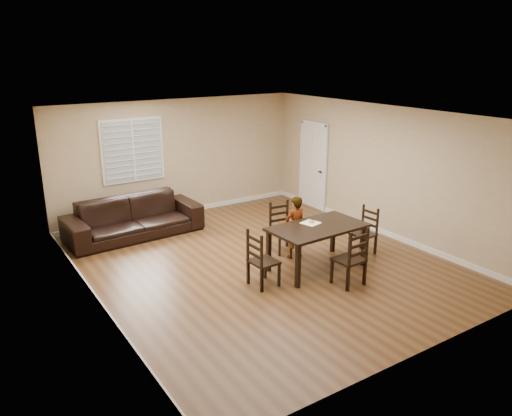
{
  "coord_description": "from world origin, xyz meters",
  "views": [
    {
      "loc": [
        -4.7,
        -7.03,
        3.74
      ],
      "look_at": [
        0.01,
        0.21,
        1.0
      ],
      "focal_mm": 35.0,
      "sensor_mm": 36.0,
      "label": 1
    }
  ],
  "objects_px": {
    "chair_left": "(258,262)",
    "child": "(295,227)",
    "dining_table": "(318,231)",
    "chair_far": "(354,261)",
    "sofa": "(134,217)",
    "chair_right": "(367,232)",
    "donut": "(312,221)",
    "chair_near": "(280,228)"
  },
  "relations": [
    {
      "from": "chair_far",
      "to": "donut",
      "type": "distance_m",
      "value": 1.15
    },
    {
      "from": "dining_table",
      "to": "sofa",
      "type": "bearing_deg",
      "value": 120.6
    },
    {
      "from": "child",
      "to": "chair_right",
      "type": "bearing_deg",
      "value": 156.93
    },
    {
      "from": "chair_near",
      "to": "sofa",
      "type": "distance_m",
      "value": 3.12
    },
    {
      "from": "dining_table",
      "to": "chair_left",
      "type": "relative_size",
      "value": 1.79
    },
    {
      "from": "chair_far",
      "to": "sofa",
      "type": "xyz_separation_m",
      "value": [
        -2.2,
        4.25,
        -0.05
      ]
    },
    {
      "from": "dining_table",
      "to": "sofa",
      "type": "distance_m",
      "value": 4.0
    },
    {
      "from": "child",
      "to": "donut",
      "type": "xyz_separation_m",
      "value": [
        0.04,
        -0.43,
        0.23
      ]
    },
    {
      "from": "dining_table",
      "to": "chair_far",
      "type": "distance_m",
      "value": 0.94
    },
    {
      "from": "chair_near",
      "to": "chair_right",
      "type": "bearing_deg",
      "value": -32.64
    },
    {
      "from": "chair_left",
      "to": "child",
      "type": "xyz_separation_m",
      "value": [
        1.27,
        0.67,
        0.15
      ]
    },
    {
      "from": "donut",
      "to": "sofa",
      "type": "relative_size",
      "value": 0.04
    },
    {
      "from": "chair_near",
      "to": "chair_left",
      "type": "distance_m",
      "value": 1.69
    },
    {
      "from": "chair_far",
      "to": "chair_right",
      "type": "bearing_deg",
      "value": -145.78
    },
    {
      "from": "chair_right",
      "to": "donut",
      "type": "xyz_separation_m",
      "value": [
        -1.27,
        0.14,
        0.41
      ]
    },
    {
      "from": "chair_near",
      "to": "dining_table",
      "type": "bearing_deg",
      "value": -83.21
    },
    {
      "from": "chair_near",
      "to": "chair_far",
      "type": "bearing_deg",
      "value": -82.77
    },
    {
      "from": "chair_left",
      "to": "donut",
      "type": "height_order",
      "value": "chair_left"
    },
    {
      "from": "chair_far",
      "to": "chair_left",
      "type": "xyz_separation_m",
      "value": [
        -1.33,
        0.85,
        -0.02
      ]
    },
    {
      "from": "chair_far",
      "to": "child",
      "type": "xyz_separation_m",
      "value": [
        -0.06,
        1.52,
        0.14
      ]
    },
    {
      "from": "dining_table",
      "to": "chair_right",
      "type": "distance_m",
      "value": 1.32
    },
    {
      "from": "dining_table",
      "to": "donut",
      "type": "relative_size",
      "value": 15.77
    },
    {
      "from": "chair_right",
      "to": "child",
      "type": "relative_size",
      "value": 0.76
    },
    {
      "from": "donut",
      "to": "sofa",
      "type": "distance_m",
      "value": 3.86
    },
    {
      "from": "child",
      "to": "donut",
      "type": "distance_m",
      "value": 0.48
    },
    {
      "from": "dining_table",
      "to": "sofa",
      "type": "xyz_separation_m",
      "value": [
        -2.16,
        3.35,
        -0.31
      ]
    },
    {
      "from": "chair_far",
      "to": "sofa",
      "type": "height_order",
      "value": "chair_far"
    },
    {
      "from": "chair_near",
      "to": "donut",
      "type": "relative_size",
      "value": 8.8
    },
    {
      "from": "chair_far",
      "to": "child",
      "type": "height_order",
      "value": "child"
    },
    {
      "from": "chair_left",
      "to": "donut",
      "type": "xyz_separation_m",
      "value": [
        1.3,
        0.24,
        0.38
      ]
    },
    {
      "from": "chair_far",
      "to": "chair_near",
      "type": "bearing_deg",
      "value": -91.39
    },
    {
      "from": "chair_right",
      "to": "dining_table",
      "type": "bearing_deg",
      "value": -91.4
    },
    {
      "from": "dining_table",
      "to": "donut",
      "type": "distance_m",
      "value": 0.22
    },
    {
      "from": "dining_table",
      "to": "chair_right",
      "type": "bearing_deg",
      "value": 0.13
    },
    {
      "from": "child",
      "to": "donut",
      "type": "relative_size",
      "value": 10.78
    },
    {
      "from": "chair_near",
      "to": "chair_right",
      "type": "height_order",
      "value": "chair_near"
    },
    {
      "from": "dining_table",
      "to": "chair_left",
      "type": "height_order",
      "value": "chair_left"
    },
    {
      "from": "chair_far",
      "to": "sofa",
      "type": "bearing_deg",
      "value": -65.89
    },
    {
      "from": "dining_table",
      "to": "chair_right",
      "type": "height_order",
      "value": "chair_right"
    },
    {
      "from": "dining_table",
      "to": "chair_far",
      "type": "relative_size",
      "value": 1.72
    },
    {
      "from": "dining_table",
      "to": "chair_right",
      "type": "xyz_separation_m",
      "value": [
        1.28,
        0.05,
        -0.3
      ]
    },
    {
      "from": "dining_table",
      "to": "child",
      "type": "distance_m",
      "value": 0.63
    }
  ]
}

